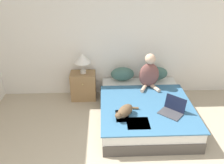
% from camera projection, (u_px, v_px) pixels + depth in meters
% --- Properties ---
extents(wall_back, '(5.91, 0.05, 2.55)m').
position_uv_depth(wall_back, '(117.00, 36.00, 4.76)').
color(wall_back, white).
rests_on(wall_back, ground_plane).
extents(bed, '(1.60, 1.94, 0.39)m').
position_uv_depth(bed, '(145.00, 110.00, 4.35)').
color(bed, '#4C4742').
rests_on(bed, ground_plane).
extents(pillow_near, '(0.48, 0.25, 0.29)m').
position_uv_depth(pillow_near, '(122.00, 74.00, 4.91)').
color(pillow_near, '#42665B').
rests_on(pillow_near, bed).
extents(pillow_far, '(0.48, 0.25, 0.29)m').
position_uv_depth(pillow_far, '(156.00, 73.00, 4.93)').
color(pillow_far, '#42665B').
rests_on(pillow_far, bed).
extents(person_sitting, '(0.40, 0.38, 0.69)m').
position_uv_depth(person_sitting, '(149.00, 73.00, 4.60)').
color(person_sitting, brown).
rests_on(person_sitting, bed).
extents(cat_tabby, '(0.43, 0.43, 0.18)m').
position_uv_depth(cat_tabby, '(125.00, 111.00, 3.80)').
color(cat_tabby, brown).
rests_on(cat_tabby, bed).
extents(laptop_open, '(0.47, 0.46, 0.26)m').
position_uv_depth(laptop_open, '(172.00, 110.00, 3.89)').
color(laptop_open, '#424247').
rests_on(laptop_open, bed).
extents(nightstand, '(0.51, 0.38, 0.59)m').
position_uv_depth(nightstand, '(83.00, 86.00, 4.96)').
color(nightstand, '#937047').
rests_on(nightstand, ground_plane).
extents(table_lamp, '(0.33, 0.33, 0.42)m').
position_uv_depth(table_lamp, '(82.00, 59.00, 4.69)').
color(table_lamp, beige).
rests_on(table_lamp, nightstand).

